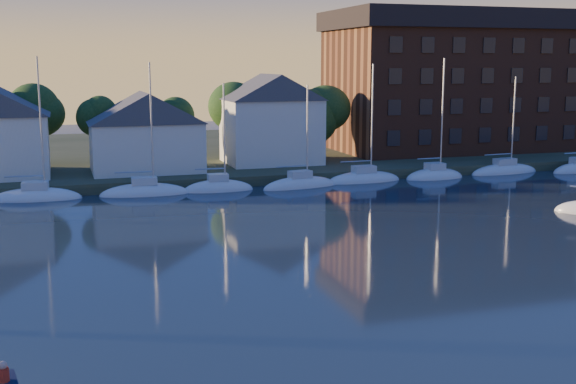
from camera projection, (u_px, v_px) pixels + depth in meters
name	position (u px, v px, depth m)	size (l,w,h in m)	color
shoreline_land	(177.00, 157.00, 93.40)	(160.00, 50.00, 2.00)	#2D3720
wooden_dock	(214.00, 185.00, 71.84)	(120.00, 3.00, 1.00)	brown
clubhouse_centre	(146.00, 131.00, 73.82)	(11.55, 8.40, 8.08)	silver
clubhouse_east	(271.00, 118.00, 79.73)	(10.50, 8.40, 9.80)	silver
condo_block	(452.00, 80.00, 92.41)	(31.00, 17.00, 17.40)	brown
tree_line	(210.00, 106.00, 81.48)	(93.40, 5.40, 8.90)	#362618
moored_fleet	(261.00, 187.00, 70.21)	(95.50, 2.40, 12.05)	silver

